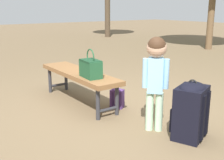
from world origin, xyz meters
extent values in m
plane|color=brown|center=(0.00, 0.00, 0.00)|extent=(40.00, 40.00, 0.00)
cube|color=brown|center=(-0.65, -0.17, 0.42)|extent=(1.60, 0.40, 0.06)
cylinder|color=#2D2D33|center=(0.05, -0.03, 0.20)|extent=(0.05, 0.05, 0.39)
cylinder|color=#2D2D33|center=(0.05, -0.31, 0.20)|extent=(0.05, 0.05, 0.39)
cylinder|color=#2D2D33|center=(-1.35, -0.03, 0.20)|extent=(0.05, 0.05, 0.39)
cylinder|color=#2D2D33|center=(-1.35, -0.31, 0.20)|extent=(0.05, 0.05, 0.39)
cylinder|color=#2D2D33|center=(0.05, -0.17, 0.10)|extent=(0.04, 0.28, 0.04)
cylinder|color=#2D2D33|center=(-1.35, -0.17, 0.10)|extent=(0.04, 0.28, 0.04)
cube|color=#1E4C2D|center=(-0.26, -0.21, 0.56)|extent=(0.33, 0.21, 0.22)
cube|color=#163922|center=(-0.26, -0.21, 0.67)|extent=(0.30, 0.21, 0.02)
torus|color=#1E4C2D|center=(-0.26, -0.21, 0.72)|extent=(0.20, 0.03, 0.20)
cylinder|color=#B2D8B2|center=(0.62, -0.01, 0.22)|extent=(0.08, 0.08, 0.44)
cylinder|color=#B2D8B2|center=(0.70, 0.06, 0.22)|extent=(0.08, 0.08, 0.44)
ellipsoid|color=white|center=(0.61, 0.01, 0.02)|extent=(0.10, 0.10, 0.04)
ellipsoid|color=white|center=(0.68, 0.08, 0.02)|extent=(0.10, 0.10, 0.04)
cube|color=#8CBFE5|center=(0.66, 0.03, 0.62)|extent=(0.21, 0.21, 0.37)
cylinder|color=#8CBFE5|center=(0.58, -0.05, 0.64)|extent=(0.06, 0.06, 0.32)
cylinder|color=#8CBFE5|center=(0.74, 0.10, 0.64)|extent=(0.06, 0.06, 0.32)
sphere|color=tan|center=(0.66, 0.03, 0.91)|extent=(0.21, 0.21, 0.21)
sphere|color=#3F2819|center=(0.67, 0.02, 0.94)|extent=(0.19, 0.19, 0.19)
cube|color=black|center=(1.01, 0.20, 0.27)|extent=(0.39, 0.45, 0.54)
ellipsoid|color=black|center=(1.01, 0.20, 0.53)|extent=(0.37, 0.42, 0.12)
cube|color=black|center=(0.87, 0.14, 0.19)|extent=(0.13, 0.25, 0.25)
cube|color=black|center=(1.18, 0.18, 0.27)|extent=(0.05, 0.07, 0.46)
cube|color=black|center=(1.12, 0.34, 0.27)|extent=(0.05, 0.07, 0.46)
torus|color=black|center=(1.01, 0.20, 0.58)|extent=(0.09, 0.05, 0.09)
cube|color=#4C2D66|center=(-0.16, 0.14, 0.12)|extent=(0.21, 0.20, 0.25)
ellipsoid|color=#4C2D66|center=(-0.16, 0.14, 0.24)|extent=(0.20, 0.19, 0.06)
cube|color=#311D42|center=(-0.20, 0.19, 0.09)|extent=(0.11, 0.08, 0.11)
cube|color=#311D42|center=(-0.15, 0.06, 0.12)|extent=(0.03, 0.03, 0.21)
cube|color=#311D42|center=(-0.09, 0.10, 0.12)|extent=(0.03, 0.03, 0.21)
torus|color=black|center=(-0.16, 0.14, 0.26)|extent=(0.03, 0.04, 0.04)
cylinder|color=#473828|center=(-7.90, 5.35, 1.37)|extent=(0.23, 0.23, 2.73)
cylinder|color=brown|center=(-2.86, 5.80, 1.29)|extent=(0.20, 0.20, 2.57)
camera|label=1|loc=(2.78, -2.06, 1.33)|focal=45.92mm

